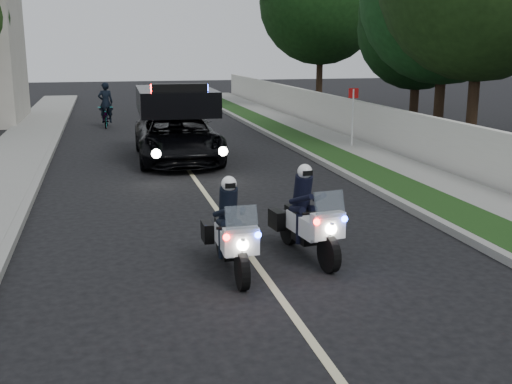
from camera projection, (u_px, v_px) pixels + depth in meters
curb_right at (348, 176)px, 17.02m from camera, size 0.20×60.00×0.15m
grass_verge at (372, 174)px, 17.18m from camera, size 1.20×60.00×0.16m
sidewalk_right at (415, 172)px, 17.49m from camera, size 1.40×60.00×0.16m
property_wall at (449, 147)px, 17.57m from camera, size 0.22×60.00×1.50m
curb_left at (33, 192)px, 15.12m from camera, size 0.20×60.00×0.15m
lane_marking at (200, 186)px, 16.09m from camera, size 0.12×50.00×0.01m
police_moto_left at (231, 272)px, 10.00m from camera, size 0.65×1.83×1.55m
police_moto_right at (307, 257)px, 10.71m from camera, size 0.90×1.96×1.60m
police_suv at (178, 160)px, 19.69m from camera, size 2.63×5.47×2.63m
bicycle at (107, 127)px, 27.73m from camera, size 0.73×1.85×0.95m
cyclist at (107, 127)px, 27.73m from camera, size 0.67×0.48×1.77m
sign_post at (351, 150)px, 21.64m from camera, size 0.41×0.41×2.20m
tree_right_b at (469, 154)px, 20.89m from camera, size 7.42×7.42×11.04m
tree_right_c at (412, 133)px, 25.96m from camera, size 5.63×5.63×8.15m
tree_right_d at (436, 145)px, 22.83m from camera, size 7.95×7.95×10.07m
tree_right_e at (319, 109)px, 35.73m from camera, size 6.92×6.92×11.44m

